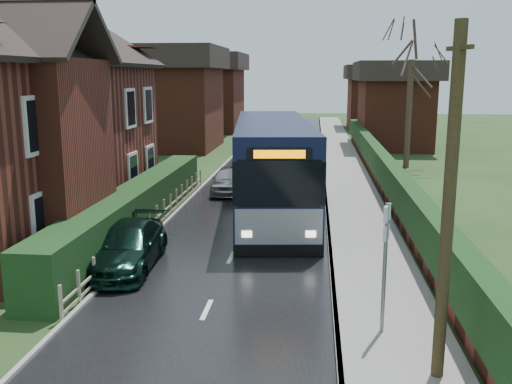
# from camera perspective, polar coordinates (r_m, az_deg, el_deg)

# --- Properties ---
(ground) EXTENTS (140.00, 140.00, 0.00)m
(ground) POSITION_cam_1_polar(r_m,az_deg,el_deg) (15.79, -3.58, -8.87)
(ground) COLOR #304B20
(ground) RESTS_ON ground
(road) EXTENTS (6.00, 100.00, 0.02)m
(road) POSITION_cam_1_polar(r_m,az_deg,el_deg) (25.32, 0.10, -0.94)
(road) COLOR black
(road) RESTS_ON ground
(pavement) EXTENTS (2.50, 100.00, 0.14)m
(pavement) POSITION_cam_1_polar(r_m,az_deg,el_deg) (25.25, 9.75, -1.01)
(pavement) COLOR slate
(pavement) RESTS_ON ground
(kerb_right) EXTENTS (0.12, 100.00, 0.14)m
(kerb_right) POSITION_cam_1_polar(r_m,az_deg,el_deg) (25.19, 7.02, -0.96)
(kerb_right) COLOR gray
(kerb_right) RESTS_ON ground
(kerb_left) EXTENTS (0.12, 100.00, 0.10)m
(kerb_left) POSITION_cam_1_polar(r_m,az_deg,el_deg) (25.79, -6.66, -0.70)
(kerb_left) COLOR gray
(kerb_left) RESTS_ON ground
(front_hedge) EXTENTS (1.20, 16.00, 1.60)m
(front_hedge) POSITION_cam_1_polar(r_m,az_deg,el_deg) (21.13, -11.87, -1.54)
(front_hedge) COLOR black
(front_hedge) RESTS_ON ground
(picket_fence) EXTENTS (0.10, 16.00, 0.90)m
(picket_fence) POSITION_cam_1_polar(r_m,az_deg,el_deg) (21.00, -9.88, -2.53)
(picket_fence) COLOR #9B8D69
(picket_fence) RESTS_ON ground
(right_wall_hedge) EXTENTS (0.60, 50.00, 1.80)m
(right_wall_hedge) POSITION_cam_1_polar(r_m,az_deg,el_deg) (25.21, 13.34, 1.03)
(right_wall_hedge) COLOR maroon
(right_wall_hedge) RESTS_ON ground
(bus) EXTENTS (4.11, 12.51, 3.73)m
(bus) POSITION_cam_1_polar(r_m,az_deg,el_deg) (23.11, 1.63, 2.48)
(bus) COLOR black
(bus) RESTS_ON ground
(car_silver) EXTENTS (1.57, 3.75, 1.27)m
(car_silver) POSITION_cam_1_polar(r_m,az_deg,el_deg) (27.08, -2.68, 1.22)
(car_silver) COLOR #A4A5A9
(car_silver) RESTS_ON ground
(car_green) EXTENTS (2.03, 4.50, 1.28)m
(car_green) POSITION_cam_1_polar(r_m,az_deg,el_deg) (17.04, -12.86, -5.33)
(car_green) COLOR black
(car_green) RESTS_ON ground
(car_distant) EXTENTS (1.96, 3.92, 1.23)m
(car_distant) POSITION_cam_1_polar(r_m,az_deg,el_deg) (51.42, 4.28, 6.14)
(car_distant) COLOR black
(car_distant) RESTS_ON ground
(bus_stop_sign) EXTENTS (0.20, 0.44, 2.96)m
(bus_stop_sign) POSITION_cam_1_polar(r_m,az_deg,el_deg) (12.22, 12.81, -5.70)
(bus_stop_sign) COLOR slate
(bus_stop_sign) RESTS_ON ground
(telegraph_pole) EXTENTS (0.27, 0.82, 6.42)m
(telegraph_pole) POSITION_cam_1_polar(r_m,az_deg,el_deg) (10.35, 18.68, -1.72)
(telegraph_pole) COLOR #2E2614
(telegraph_pole) RESTS_ON ground
(tree_right_far) EXTENTS (4.74, 4.74, 9.15)m
(tree_right_far) POSITION_cam_1_polar(r_m,az_deg,el_deg) (35.47, 15.34, 13.36)
(tree_right_far) COLOR #372820
(tree_right_far) RESTS_ON ground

